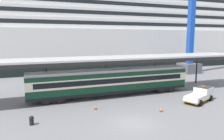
% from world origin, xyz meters
% --- Properties ---
extents(ground_plane, '(400.00, 400.00, 0.00)m').
position_xyz_m(ground_plane, '(0.00, 0.00, 0.00)').
color(ground_plane, slate).
extents(cruise_ship, '(168.99, 29.50, 40.05)m').
position_xyz_m(cruise_ship, '(-6.78, 47.57, 12.93)').
color(cruise_ship, black).
rests_on(cruise_ship, ground).
extents(platform_canopy, '(46.47, 5.85, 5.87)m').
position_xyz_m(platform_canopy, '(1.83, 11.07, 5.64)').
color(platform_canopy, '#BABABA').
rests_on(platform_canopy, ground).
extents(train_carriage, '(24.55, 2.81, 4.11)m').
position_xyz_m(train_carriage, '(1.83, 10.66, 2.31)').
color(train_carriage, black).
rests_on(train_carriage, ground).
extents(service_truck, '(5.57, 3.93, 2.02)m').
position_xyz_m(service_truck, '(12.31, 3.79, 0.99)').
color(service_truck, white).
rests_on(service_truck, ground).
extents(traffic_cone_near, '(0.36, 0.36, 0.61)m').
position_xyz_m(traffic_cone_near, '(4.81, 2.03, 0.30)').
color(traffic_cone_near, black).
rests_on(traffic_cone_near, ground).
extents(traffic_cone_mid, '(0.36, 0.36, 0.67)m').
position_xyz_m(traffic_cone_mid, '(-2.35, 5.55, 0.33)').
color(traffic_cone_mid, black).
rests_on(traffic_cone_mid, ground).
extents(quay_bollard, '(0.48, 0.48, 0.96)m').
position_xyz_m(quay_bollard, '(-9.76, 3.24, 0.52)').
color(quay_bollard, black).
rests_on(quay_bollard, ground).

